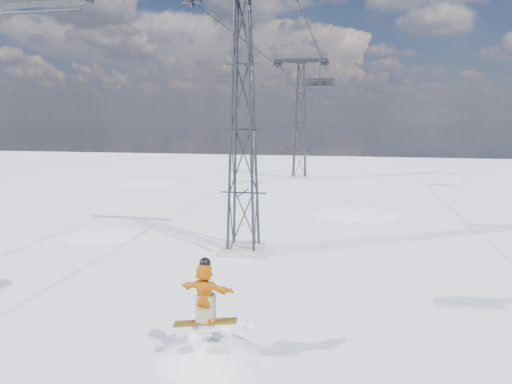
{
  "coord_description": "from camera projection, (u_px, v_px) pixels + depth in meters",
  "views": [
    {
      "loc": [
        5.16,
        -11.34,
        6.07
      ],
      "look_at": [
        2.23,
        3.64,
        3.53
      ],
      "focal_mm": 32.0,
      "sensor_mm": 36.0,
      "label": 1
    }
  ],
  "objects": [
    {
      "name": "lift_chair_mid",
      "position": [
        320.0,
        83.0,
        35.92
      ],
      "size": [
        2.21,
        0.64,
        2.75
      ],
      "color": "black",
      "rests_on": "ground"
    },
    {
      "name": "lift_tower_near",
      "position": [
        243.0,
        131.0,
        19.65
      ],
      "size": [
        5.2,
        1.8,
        11.43
      ],
      "color": "#999999",
      "rests_on": "ground"
    },
    {
      "name": "lift_tower_far",
      "position": [
        300.0,
        123.0,
        43.86
      ],
      "size": [
        5.2,
        1.8,
        11.43
      ],
      "color": "#999999",
      "rests_on": "ground"
    },
    {
      "name": "ground",
      "position": [
        155.0,
        333.0,
        12.95
      ],
      "size": [
        120.0,
        120.0,
        0.0
      ],
      "primitive_type": "plane",
      "color": "white",
      "rests_on": "ground"
    },
    {
      "name": "haul_cables",
      "position": [
        281.0,
        43.0,
        29.91
      ],
      "size": [
        4.46,
        51.0,
        0.06
      ],
      "color": "black",
      "rests_on": "ground"
    },
    {
      "name": "snow_terrain",
      "position": [
        212.0,
        317.0,
        35.99
      ],
      "size": [
        39.0,
        37.0,
        22.0
      ],
      "color": "white",
      "rests_on": "ground"
    }
  ]
}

